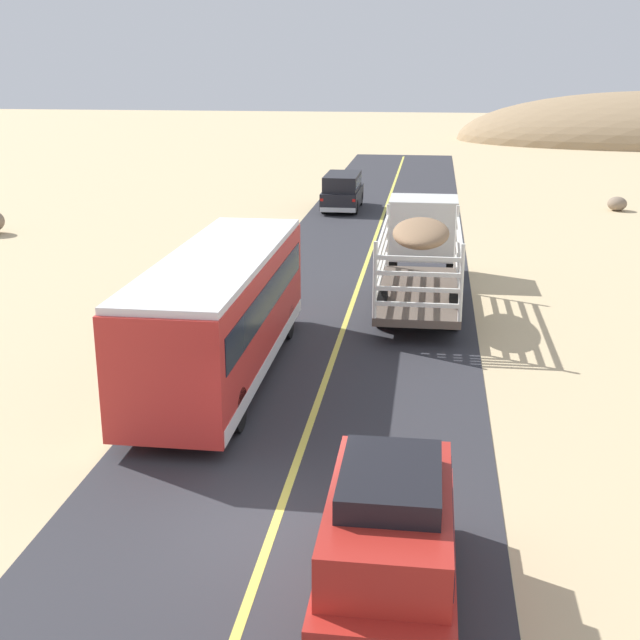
{
  "coord_description": "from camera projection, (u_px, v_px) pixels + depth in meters",
  "views": [
    {
      "loc": [
        2.52,
        -12.73,
        7.85
      ],
      "look_at": [
        0.0,
        6.06,
        1.95
      ],
      "focal_mm": 47.26,
      "sensor_mm": 36.0,
      "label": 1
    }
  ],
  "objects": [
    {
      "name": "livestock_truck",
      "position": [
        422.0,
        240.0,
        29.37
      ],
      "size": [
        2.53,
        9.7,
        3.02
      ],
      "color": "silver",
      "rests_on": "road_surface"
    },
    {
      "name": "suv_near",
      "position": [
        389.0,
        539.0,
        12.25
      ],
      "size": [
        1.9,
        4.62,
        2.29
      ],
      "color": "#B2261E",
      "rests_on": "road_surface"
    },
    {
      "name": "road_surface",
      "position": [
        274.0,
        528.0,
        14.7
      ],
      "size": [
        8.0,
        120.0,
        0.02
      ],
      "primitive_type": "cube",
      "color": "#2D2D33",
      "rests_on": "ground"
    },
    {
      "name": "boulder_near_shoulder",
      "position": [
        617.0,
        204.0,
        45.29
      ],
      "size": [
        1.02,
        1.06,
        0.75
      ],
      "primitive_type": "ellipsoid",
      "color": "#84705B",
      "rests_on": "ground"
    },
    {
      "name": "car_far",
      "position": [
        342.0,
        190.0,
        45.32
      ],
      "size": [
        1.9,
        4.62,
        1.93
      ],
      "color": "black",
      "rests_on": "road_surface"
    },
    {
      "name": "road_centre_line",
      "position": [
        274.0,
        527.0,
        14.69
      ],
      "size": [
        0.16,
        117.6,
        0.0
      ],
      "primitive_type": "cube",
      "color": "#D8CC4C",
      "rests_on": "road_surface"
    },
    {
      "name": "ground_plane",
      "position": [
        274.0,
        528.0,
        14.7
      ],
      "size": [
        240.0,
        240.0,
        0.0
      ],
      "primitive_type": "plane",
      "color": "#CCB284"
    },
    {
      "name": "bus",
      "position": [
        221.0,
        311.0,
        21.22
      ],
      "size": [
        2.54,
        10.0,
        3.21
      ],
      "color": "red",
      "rests_on": "road_surface"
    }
  ]
}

